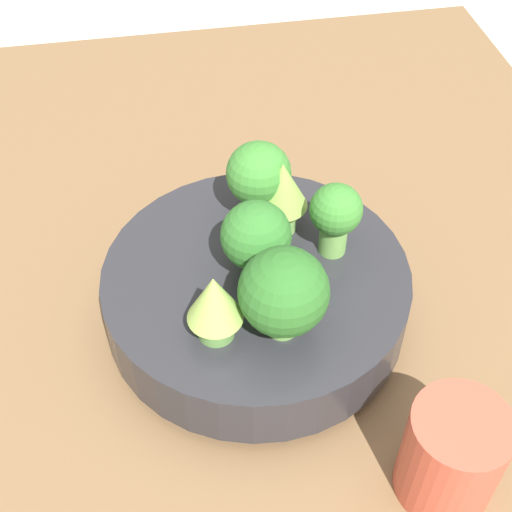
{
  "coord_description": "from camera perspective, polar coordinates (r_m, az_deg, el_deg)",
  "views": [
    {
      "loc": [
        -0.37,
        0.09,
        0.56
      ],
      "look_at": [
        0.03,
        0.01,
        0.13
      ],
      "focal_mm": 50.0,
      "sensor_mm": 36.0,
      "label": 1
    }
  ],
  "objects": [
    {
      "name": "romanesco_piece_near",
      "position": [
        0.62,
        2.1,
        5.23
      ],
      "size": [
        0.05,
        0.05,
        0.07
      ],
      "color": "#7AB256",
      "rests_on": "bowl"
    },
    {
      "name": "broccoli_floret_center",
      "position": [
        0.58,
        0.0,
        1.53
      ],
      "size": [
        0.06,
        0.06,
        0.07
      ],
      "color": "#6BA34C",
      "rests_on": "bowl"
    },
    {
      "name": "broccoli_floret_front",
      "position": [
        0.61,
        6.38,
        3.34
      ],
      "size": [
        0.05,
        0.05,
        0.07
      ],
      "color": "#6BA34C",
      "rests_on": "bowl"
    },
    {
      "name": "table",
      "position": [
        0.66,
        1.78,
        -8.32
      ],
      "size": [
        1.16,
        0.81,
        0.04
      ],
      "color": "brown",
      "rests_on": "ground_plane"
    },
    {
      "name": "ground_plane",
      "position": [
        0.68,
        1.75,
        -9.24
      ],
      "size": [
        6.0,
        6.0,
        0.0
      ],
      "primitive_type": "plane",
      "color": "silver"
    },
    {
      "name": "bowl",
      "position": [
        0.63,
        0.0,
        -3.04
      ],
      "size": [
        0.27,
        0.27,
        0.07
      ],
      "color": "#28282D",
      "rests_on": "table"
    },
    {
      "name": "broccoli_floret_right",
      "position": [
        0.63,
        -0.18,
        6.42
      ],
      "size": [
        0.06,
        0.06,
        0.08
      ],
      "color": "#6BA34C",
      "rests_on": "bowl"
    },
    {
      "name": "cup",
      "position": [
        0.56,
        15.37,
        -15.12
      ],
      "size": [
        0.07,
        0.07,
        0.09
      ],
      "color": "#C64C38",
      "rests_on": "table"
    },
    {
      "name": "romanesco_piece_far",
      "position": [
        0.54,
        -3.34,
        -3.78
      ],
      "size": [
        0.04,
        0.04,
        0.07
      ],
      "color": "#609347",
      "rests_on": "bowl"
    },
    {
      "name": "broccoli_floret_left",
      "position": [
        0.54,
        2.23,
        -2.96
      ],
      "size": [
        0.07,
        0.07,
        0.08
      ],
      "color": "#6BA34C",
      "rests_on": "bowl"
    }
  ]
}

